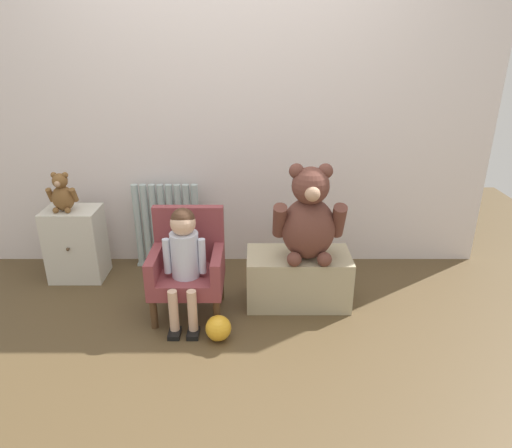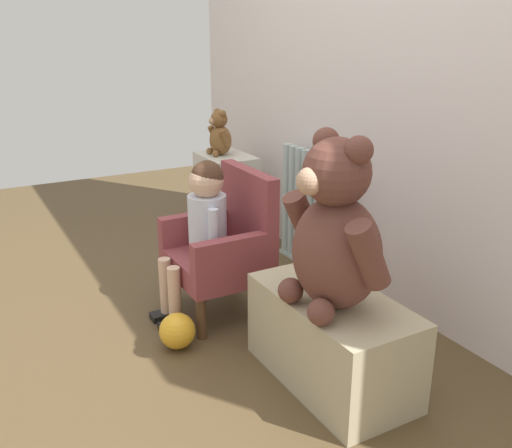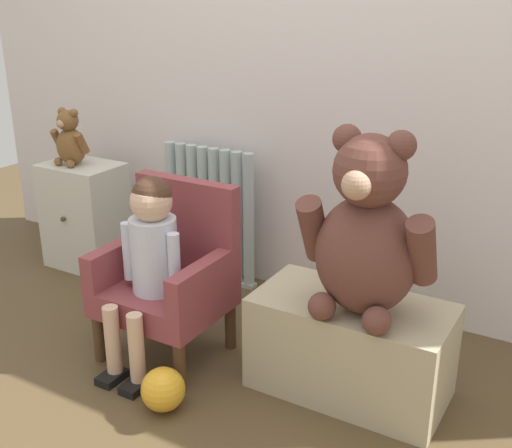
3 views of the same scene
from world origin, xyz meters
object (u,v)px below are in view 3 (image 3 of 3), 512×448
object	(u,v)px
child_figure	(150,247)
large_teddy_bear	(366,235)
low_bench	(350,347)
small_dresser	(86,215)
radiator	(209,215)
toy_ball	(163,389)
child_armchair	(171,273)
small_teddy_bear	(70,140)

from	to	relation	value
child_figure	large_teddy_bear	size ratio (longest dim) A/B	1.19
low_bench	small_dresser	bearing A→B (deg)	167.74
radiator	child_figure	size ratio (longest dim) A/B	0.90
low_bench	radiator	bearing A→B (deg)	150.95
small_dresser	toy_ball	xyz separation A→B (m)	(1.07, -0.76, -0.19)
child_armchair	child_figure	distance (m)	0.18
small_dresser	child_figure	bearing A→B (deg)	-31.94
small_dresser	toy_ball	distance (m)	1.33
child_figure	toy_ball	distance (m)	0.50
large_teddy_bear	toy_ball	xyz separation A→B (m)	(-0.54, -0.37, -0.54)
child_armchair	low_bench	bearing A→B (deg)	7.23
radiator	child_figure	bearing A→B (deg)	-71.60
small_teddy_bear	toy_ball	bearing A→B (deg)	-33.70
child_figure	small_teddy_bear	size ratio (longest dim) A/B	2.66
small_teddy_bear	low_bench	bearing A→B (deg)	-11.24
radiator	child_armchair	bearing A→B (deg)	-68.56
child_figure	low_bench	world-z (taller)	child_figure
child_figure	large_teddy_bear	bearing A→B (deg)	11.73
child_armchair	child_figure	bearing A→B (deg)	-90.00
low_bench	large_teddy_bear	world-z (taller)	large_teddy_bear
radiator	large_teddy_bear	world-z (taller)	large_teddy_bear
child_figure	large_teddy_bear	world-z (taller)	large_teddy_bear
child_figure	small_teddy_bear	bearing A→B (deg)	150.01
small_teddy_bear	small_dresser	bearing A→B (deg)	38.11
child_armchair	large_teddy_bear	bearing A→B (deg)	3.46
low_bench	toy_ball	world-z (taller)	low_bench
child_figure	radiator	bearing A→B (deg)	108.40
large_teddy_bear	small_teddy_bear	world-z (taller)	large_teddy_bear
low_bench	small_teddy_bear	size ratio (longest dim) A/B	2.44
radiator	low_bench	xyz separation A→B (m)	(0.94, -0.52, -0.15)
radiator	large_teddy_bear	bearing A→B (deg)	-29.79
radiator	small_dresser	world-z (taller)	radiator
low_bench	child_armchair	bearing A→B (deg)	-172.77
child_armchair	toy_ball	bearing A→B (deg)	-57.75
radiator	small_dresser	size ratio (longest dim) A/B	1.23
child_armchair	small_teddy_bear	distance (m)	1.03
low_bench	toy_ball	distance (m)	0.65
radiator	large_teddy_bear	size ratio (longest dim) A/B	1.07
small_dresser	large_teddy_bear	distance (m)	1.69
low_bench	child_figure	bearing A→B (deg)	-164.14
large_teddy_bear	small_teddy_bear	distance (m)	1.68
radiator	low_bench	distance (m)	1.09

